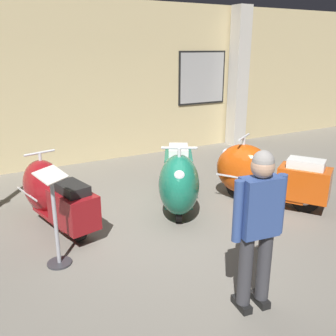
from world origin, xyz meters
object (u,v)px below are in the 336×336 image
object	(u,v)px
scooter_1	(179,180)
scooter_0	(52,194)
visitor_0	(258,221)
info_stanchion	(56,226)
scooter_2	(261,174)

from	to	relation	value
scooter_1	scooter_0	bearing A→B (deg)	-75.51
scooter_1	visitor_0	xyz separation A→B (m)	(-0.50, -2.26, 0.40)
visitor_0	scooter_0	bearing A→B (deg)	31.74
visitor_0	info_stanchion	size ratio (longest dim) A/B	1.36
scooter_2	info_stanchion	xyz separation A→B (m)	(-3.25, -0.26, -0.01)
scooter_0	visitor_0	distance (m)	3.04
visitor_0	info_stanchion	bearing A→B (deg)	48.57
scooter_1	scooter_2	size ratio (longest dim) A/B	1.05
scooter_2	visitor_0	bearing A→B (deg)	103.71
scooter_1	scooter_2	distance (m)	1.34
scooter_2	visitor_0	distance (m)	2.65
scooter_1	visitor_0	distance (m)	2.35
scooter_2	visitor_0	size ratio (longest dim) A/B	1.11
scooter_0	visitor_0	world-z (taller)	visitor_0
visitor_0	info_stanchion	world-z (taller)	visitor_0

